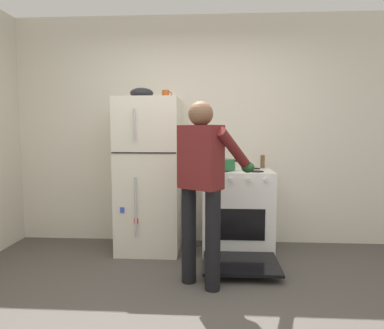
% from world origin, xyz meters
% --- Properties ---
extents(ground, '(8.00, 8.00, 0.00)m').
position_xyz_m(ground, '(0.00, 0.00, 0.00)').
color(ground, '#4C4742').
extents(kitchen_wall_back, '(6.00, 0.10, 2.70)m').
position_xyz_m(kitchen_wall_back, '(0.00, 1.95, 1.35)').
color(kitchen_wall_back, silver).
rests_on(kitchen_wall_back, ground).
extents(refrigerator, '(0.68, 0.72, 1.71)m').
position_xyz_m(refrigerator, '(-0.48, 1.57, 0.85)').
color(refrigerator, silver).
rests_on(refrigerator, ground).
extents(stove_range, '(0.76, 1.23, 0.92)m').
position_xyz_m(stove_range, '(0.51, 1.55, 0.45)').
color(stove_range, white).
rests_on(stove_range, ground).
extents(person_cook, '(0.70, 0.76, 1.60)m').
position_xyz_m(person_cook, '(0.15, 0.67, 0.96)').
color(person_cook, black).
rests_on(person_cook, ground).
extents(red_pot, '(0.36, 0.26, 0.12)m').
position_xyz_m(red_pot, '(0.35, 1.52, 0.98)').
color(red_pot, '#236638').
rests_on(red_pot, stove_range).
extents(coffee_mug, '(0.11, 0.08, 0.10)m').
position_xyz_m(coffee_mug, '(-0.30, 1.62, 1.75)').
color(coffee_mug, '#B24C1E').
rests_on(coffee_mug, refrigerator).
extents(pepper_mill, '(0.05, 0.05, 0.15)m').
position_xyz_m(pepper_mill, '(0.81, 1.77, 1.00)').
color(pepper_mill, brown).
rests_on(pepper_mill, stove_range).
extents(mixing_bowl, '(0.26, 0.26, 0.12)m').
position_xyz_m(mixing_bowl, '(-0.56, 1.57, 1.76)').
color(mixing_bowl, black).
rests_on(mixing_bowl, refrigerator).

